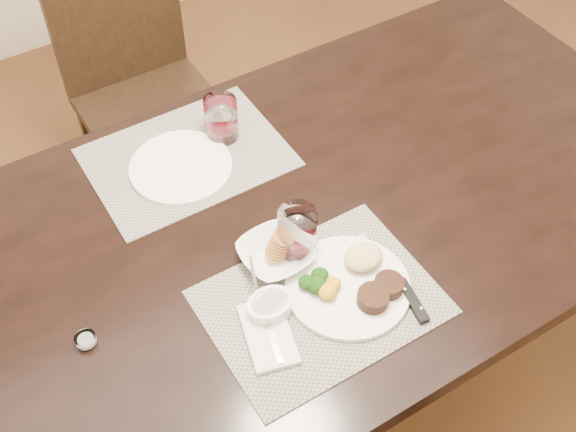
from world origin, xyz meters
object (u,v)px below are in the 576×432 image
chair_far (139,79)px  steak_knife (403,291)px  dinner_plate (354,282)px  cracker_bowl (276,253)px  far_plate (181,167)px  wine_glass_near (297,234)px

chair_far → steak_knife: bearing=-85.9°
dinner_plate → cracker_bowl: (-0.10, 0.14, 0.01)m
chair_far → steak_knife: chair_far is taller
steak_knife → cracker_bowl: (-0.18, 0.21, 0.01)m
cracker_bowl → far_plate: size_ratio=0.64×
cracker_bowl → wine_glass_near: wine_glass_near is taller
dinner_plate → far_plate: size_ratio=1.06×
steak_knife → wine_glass_near: size_ratio=2.24×
dinner_plate → cracker_bowl: size_ratio=1.65×
wine_glass_near → far_plate: (-0.11, 0.35, -0.05)m
wine_glass_near → far_plate: wine_glass_near is taller
wine_glass_near → dinner_plate: bearing=-72.0°
far_plate → dinner_plate: bearing=-72.7°
wine_glass_near → steak_knife: bearing=-58.9°
chair_far → cracker_bowl: (-0.09, -1.02, 0.27)m
chair_far → wine_glass_near: chair_far is taller
dinner_plate → far_plate: (-0.15, 0.49, -0.01)m
chair_far → cracker_bowl: size_ratio=5.74×
steak_knife → dinner_plate: bearing=150.7°
chair_far → wine_glass_near: size_ratio=7.85×
cracker_bowl → chair_far: bearing=84.9°
dinner_plate → wine_glass_near: wine_glass_near is taller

